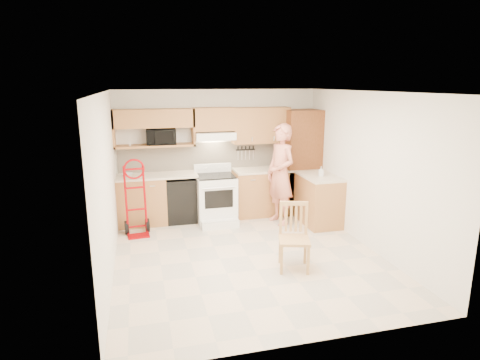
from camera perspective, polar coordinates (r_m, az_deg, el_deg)
name	(u,v)px	position (r m, az deg, el deg)	size (l,w,h in m)	color
floor	(248,256)	(6.44, 1.11, -10.67)	(4.00, 4.50, 0.02)	beige
ceiling	(249,91)	(5.87, 1.23, 12.36)	(4.00, 4.50, 0.02)	white
wall_back	(219,153)	(8.19, -3.03, 3.82)	(4.00, 0.02, 2.50)	silver
wall_front	(310,230)	(3.99, 9.85, -6.93)	(4.00, 0.02, 2.50)	silver
wall_left	(107,186)	(5.85, -18.20, -0.82)	(0.02, 4.50, 2.50)	silver
wall_right	(369,171)	(6.84, 17.64, 1.24)	(0.02, 4.50, 2.50)	silver
backsplash	(219,156)	(8.18, -2.99, 3.45)	(3.92, 0.03, 0.55)	beige
lower_cab_left	(142,201)	(7.92, -13.59, -2.83)	(0.90, 0.60, 0.90)	#A26038
dishwasher	(182,199)	(7.96, -8.18, -2.68)	(0.60, 0.60, 0.85)	black
lower_cab_right	(262,193)	(8.27, 3.11, -1.76)	(1.14, 0.60, 0.90)	#A26038
countertop_left	(157,176)	(7.81, -11.58, 0.61)	(1.50, 0.63, 0.04)	beige
countertop_right	(262,170)	(8.16, 3.15, 1.42)	(1.14, 0.63, 0.04)	beige
cab_return_right	(318,200)	(7.86, 10.93, -2.82)	(0.60, 1.00, 0.90)	#A26038
countertop_return	(319,176)	(7.74, 11.08, 0.52)	(0.63, 1.00, 0.04)	beige
pantry_tall	(301,162)	(8.41, 8.51, 2.56)	(0.70, 0.60, 2.10)	brown
upper_cab_left	(154,118)	(7.78, -12.01, 8.45)	(1.50, 0.33, 0.34)	#A26038
upper_shelf_mw	(155,146)	(7.84, -11.82, 4.74)	(1.50, 0.33, 0.04)	#A26038
upper_cab_center	(214,119)	(7.91, -3.70, 8.51)	(0.76, 0.33, 0.44)	#A26038
upper_cab_right	(261,125)	(8.15, 2.95, 7.68)	(1.14, 0.33, 0.70)	#A26038
range_hood	(215,136)	(7.88, -3.58, 6.22)	(0.76, 0.46, 0.14)	white
knife_strip	(246,153)	(8.26, 0.80, 3.85)	(0.40, 0.05, 0.29)	black
microwave	(161,136)	(7.82, -11.01, 6.02)	(0.54, 0.37, 0.30)	black
range	(216,195)	(7.75, -3.34, -2.12)	(0.73, 0.97, 1.08)	white
person	(281,174)	(7.65, 5.71, 0.78)	(0.69, 0.45, 1.90)	#D47B65
hand_truck	(136,201)	(7.30, -14.37, -2.93)	(0.48, 0.44, 1.23)	#9C0308
dining_chair	(294,238)	(5.90, 7.61, -8.00)	(0.43, 0.47, 0.96)	tan
soap_bottle	(321,171)	(7.67, 11.29, 1.22)	(0.08, 0.08, 0.18)	white
bowl	(128,175)	(7.80, -15.49, 0.71)	(0.21, 0.21, 0.05)	white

